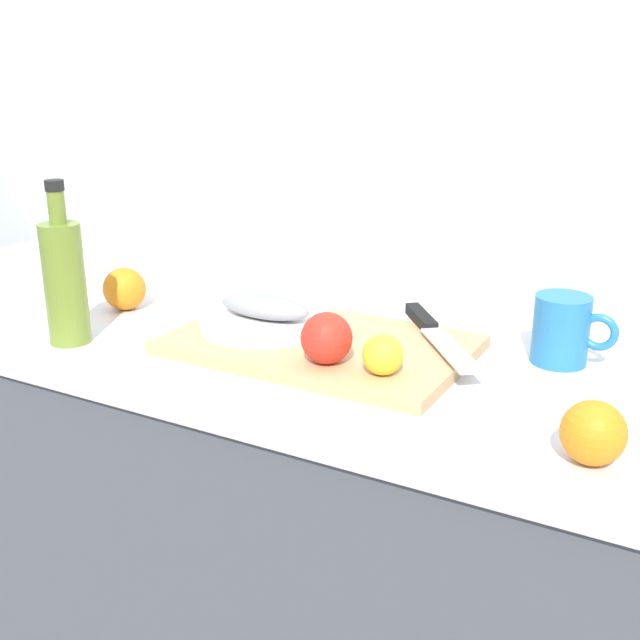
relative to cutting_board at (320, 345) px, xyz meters
name	(u,v)px	position (x,y,z in m)	size (l,w,h in m)	color
back_wall	(429,103)	(0.01, 0.38, 0.34)	(3.20, 0.05, 2.50)	silver
kitchen_counter	(342,578)	(0.01, 0.06, -0.46)	(2.00, 0.60, 0.90)	#4C5159
cutting_board	(320,345)	(0.00, 0.00, 0.00)	(0.45, 0.29, 0.02)	tan
white_plate	(265,322)	(-0.10, 0.01, 0.02)	(0.21, 0.21, 0.01)	white
fish_fillet	(265,307)	(-0.10, 0.01, 0.04)	(0.16, 0.07, 0.04)	gray
chef_knife	(431,329)	(0.14, 0.10, 0.02)	(0.20, 0.24, 0.02)	silver
lemon_0	(383,355)	(0.14, -0.08, 0.04)	(0.06, 0.06, 0.06)	yellow
tomato_0	(327,338)	(0.06, -0.08, 0.05)	(0.07, 0.07, 0.07)	red
olive_oil_bottle	(64,280)	(-0.37, -0.16, 0.09)	(0.06, 0.06, 0.26)	olive
coffee_mug_1	(563,330)	(0.33, 0.13, 0.04)	(0.12, 0.08, 0.10)	#2672B2
orange_0	(124,289)	(-0.40, 0.01, 0.03)	(0.08, 0.08, 0.08)	orange
orange_1	(593,433)	(0.43, -0.16, 0.03)	(0.07, 0.07, 0.07)	orange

